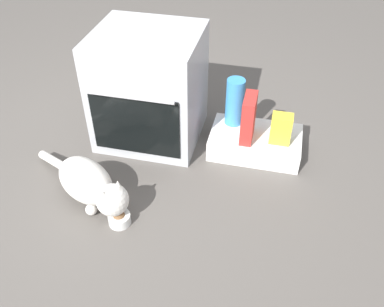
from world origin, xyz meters
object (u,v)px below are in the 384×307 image
oven (149,88)px  pantry_cabinet (255,142)px  cat (90,184)px  water_bottle (235,102)px  cereal_box (249,118)px  snack_bag (281,129)px  food_bowl (119,218)px

oven → pantry_cabinet: size_ratio=1.26×
cat → water_bottle: size_ratio=2.35×
cat → cereal_box: cereal_box is taller
snack_bag → oven: bearing=175.2°
food_bowl → water_bottle: 0.98m
pantry_cabinet → cat: cat is taller
oven → food_bowl: oven is taller
oven → cereal_box: 0.63m
water_bottle → oven: bearing=-173.5°
cereal_box → water_bottle: water_bottle is taller
oven → cat: 0.71m
pantry_cabinet → snack_bag: bearing=-15.9°
cereal_box → snack_bag: cereal_box is taller
food_bowl → water_bottle: (0.45, 0.83, 0.25)m
food_bowl → snack_bag: (0.75, 0.71, 0.19)m
food_bowl → cereal_box: cereal_box is taller
cereal_box → snack_bag: 0.20m
food_bowl → cat: 0.25m
cereal_box → water_bottle: bearing=126.8°
oven → cat: size_ratio=0.98×
cat → water_bottle: 0.98m
cat → snack_bag: (0.94, 0.59, 0.10)m
oven → pantry_cabinet: (0.67, -0.03, -0.28)m
water_bottle → pantry_cabinet: bearing=-29.5°
snack_bag → cereal_box: bearing=-177.1°
oven → water_bottle: size_ratio=2.30×
pantry_cabinet → cereal_box: bearing=-136.5°
pantry_cabinet → water_bottle: size_ratio=1.82×
cereal_box → food_bowl: bearing=-128.4°
oven → snack_bag: size_ratio=3.84×
water_bottle → cereal_box: bearing=-53.2°
oven → cereal_box: oven is taller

